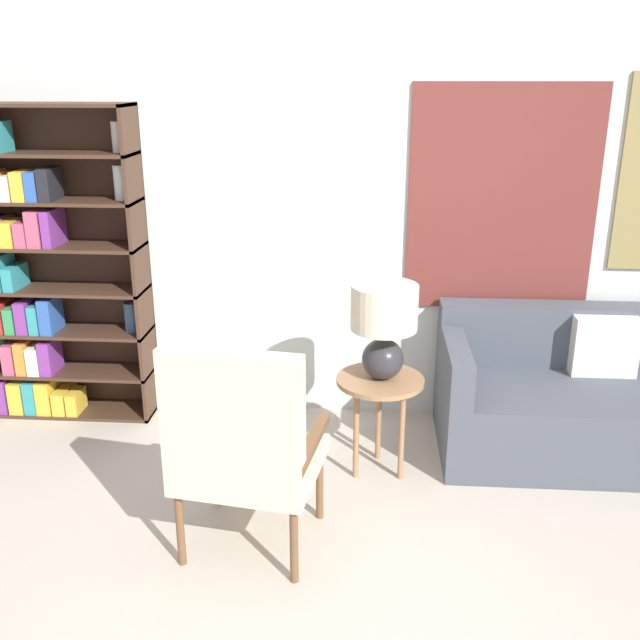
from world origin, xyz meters
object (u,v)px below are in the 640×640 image
(table_lamp, at_px, (384,321))
(armchair, at_px, (242,442))
(bookshelf, at_px, (42,275))
(couch, at_px, (603,401))
(side_table, at_px, (380,391))

(table_lamp, bearing_deg, armchair, -127.91)
(armchair, bearing_deg, bookshelf, 136.78)
(couch, relative_size, table_lamp, 3.63)
(bookshelf, distance_m, couch, 3.36)
(table_lamp, bearing_deg, bookshelf, 164.04)
(side_table, relative_size, table_lamp, 1.09)
(bookshelf, xyz_separation_m, armchair, (1.44, -1.35, -0.33))
(bookshelf, distance_m, armchair, 2.00)
(armchair, relative_size, couch, 0.56)
(bookshelf, bearing_deg, table_lamp, -15.96)
(armchair, xyz_separation_m, table_lamp, (0.60, 0.77, 0.28))
(bookshelf, relative_size, table_lamp, 3.76)
(couch, bearing_deg, side_table, -165.01)
(couch, bearing_deg, bookshelf, 175.65)
(side_table, height_order, table_lamp, table_lamp)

